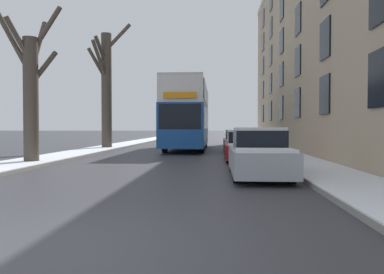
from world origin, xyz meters
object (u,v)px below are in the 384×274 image
object	(u,v)px
parked_car_0	(259,154)
bare_tree_left_1	(106,86)
bare_tree_left_0	(31,88)
parked_car_1	(245,147)
parked_car_2	(238,142)
double_decker_bus	(187,112)
pedestrian_left_sidewalk	(30,143)

from	to	relation	value
parked_car_0	bare_tree_left_1	bearing A→B (deg)	123.04
bare_tree_left_0	parked_car_1	world-z (taller)	bare_tree_left_0
bare_tree_left_1	parked_car_0	world-z (taller)	bare_tree_left_1
parked_car_2	parked_car_0	bearing A→B (deg)	-90.00
bare_tree_left_1	bare_tree_left_0	bearing A→B (deg)	-89.88
bare_tree_left_1	parked_car_2	distance (m)	9.77
parked_car_1	parked_car_0	bearing A→B (deg)	-90.00
double_decker_bus	pedestrian_left_sidewalk	distance (m)	12.16
bare_tree_left_0	parked_car_2	xyz separation A→B (m)	(8.79, 8.45, -2.47)
double_decker_bus	bare_tree_left_0	bearing A→B (deg)	-117.12
pedestrian_left_sidewalk	parked_car_1	bearing A→B (deg)	40.88
bare_tree_left_0	parked_car_2	size ratio (longest dim) A/B	1.49
bare_tree_left_1	double_decker_bus	distance (m)	5.83
parked_car_1	pedestrian_left_sidewalk	size ratio (longest dim) A/B	2.56
parked_car_2	bare_tree_left_0	bearing A→B (deg)	-136.12
double_decker_bus	parked_car_2	bearing A→B (deg)	-35.08
parked_car_2	double_decker_bus	bearing A→B (deg)	144.92
bare_tree_left_0	bare_tree_left_1	size ratio (longest dim) A/B	0.77
bare_tree_left_1	parked_car_2	xyz separation A→B (m)	(8.81, -1.99, -3.72)
pedestrian_left_sidewalk	double_decker_bus	bearing A→B (deg)	88.92
bare_tree_left_1	parked_car_1	size ratio (longest dim) A/B	2.11
double_decker_bus	parked_car_1	bearing A→B (deg)	-68.67
parked_car_0	parked_car_2	world-z (taller)	parked_car_0
bare_tree_left_0	parked_car_1	xyz separation A→B (m)	(8.79, 2.35, -2.45)
bare_tree_left_1	parked_car_1	bearing A→B (deg)	-42.56
double_decker_bus	parked_car_2	size ratio (longest dim) A/B	2.41
pedestrian_left_sidewalk	bare_tree_left_0	bearing A→B (deg)	-22.05
bare_tree_left_1	double_decker_bus	size ratio (longest dim) A/B	0.80
bare_tree_left_1	parked_car_0	xyz separation A→B (m)	(8.81, -13.55, -3.65)
parked_car_1	pedestrian_left_sidewalk	world-z (taller)	pedestrian_left_sidewalk
parked_car_1	pedestrian_left_sidewalk	bearing A→B (deg)	-165.69
bare_tree_left_0	parked_car_0	xyz separation A→B (m)	(8.79, -3.11, -2.40)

